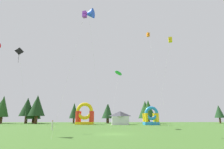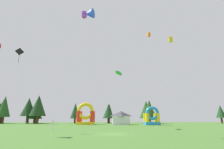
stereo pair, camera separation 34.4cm
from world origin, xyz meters
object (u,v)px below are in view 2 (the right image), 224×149
at_px(festival_tent, 121,118).
at_px(kite_yellow_box, 171,40).
at_px(kite_green_parafoil, 119,73).
at_px(kite_blue_delta, 89,14).
at_px(inflatable_yellow_castle, 152,118).
at_px(kite_purple_box, 84,15).
at_px(person_near_camera, 53,124).
at_px(inflatable_red_slide, 86,116).
at_px(kite_orange_box, 149,35).
at_px(kite_black_diamond, 20,53).

bearing_deg(festival_tent, kite_yellow_box, -62.00).
distance_m(kite_green_parafoil, kite_blue_delta, 14.13).
relative_size(inflatable_yellow_castle, festival_tent, 1.06).
bearing_deg(kite_yellow_box, kite_green_parafoil, 177.42).
distance_m(kite_purple_box, festival_tent, 37.33).
height_order(kite_green_parafoil, person_near_camera, kite_green_parafoil).
bearing_deg(kite_purple_box, person_near_camera, 125.92).
bearing_deg(inflatable_red_slide, kite_blue_delta, -83.24).
bearing_deg(kite_blue_delta, kite_purple_box, -90.14).
distance_m(kite_orange_box, person_near_camera, 37.18).
bearing_deg(kite_orange_box, kite_yellow_box, -77.53).
distance_m(kite_purple_box, inflatable_yellow_castle, 38.43).
xyz_separation_m(kite_blue_delta, person_near_camera, (-6.38, 2.33, -21.58)).
distance_m(kite_black_diamond, kite_blue_delta, 15.13).
bearing_deg(kite_purple_box, kite_green_parafoil, 64.53).
xyz_separation_m(person_near_camera, inflatable_red_slide, (3.07, 25.62, 1.55)).
relative_size(kite_yellow_box, festival_tent, 3.96).
relative_size(kite_blue_delta, person_near_camera, 13.29).
xyz_separation_m(kite_green_parafoil, inflatable_yellow_castle, (11.04, 16.74, -10.03)).
relative_size(kite_orange_box, person_near_camera, 15.29).
distance_m(kite_purple_box, person_near_camera, 20.49).
relative_size(kite_orange_box, inflatable_red_slide, 3.92).
height_order(kite_purple_box, inflatable_yellow_castle, kite_purple_box).
bearing_deg(festival_tent, inflatable_yellow_castle, -14.98).
xyz_separation_m(kite_orange_box, kite_yellow_box, (2.42, -10.95, -6.48)).
xyz_separation_m(kite_orange_box, festival_tent, (-8.10, 8.83, -24.47)).
bearing_deg(festival_tent, kite_black_diamond, -125.54).
height_order(kite_green_parafoil, kite_purple_box, kite_purple_box).
relative_size(kite_orange_box, kite_black_diamond, 1.92).
distance_m(kite_black_diamond, inflatable_yellow_castle, 40.54).
bearing_deg(person_near_camera, kite_green_parafoil, 43.60).
bearing_deg(kite_purple_box, festival_tent, 76.03).
bearing_deg(kite_blue_delta, person_near_camera, 159.94).
height_order(kite_black_diamond, person_near_camera, kite_black_diamond).
bearing_deg(kite_blue_delta, kite_orange_box, 46.89).
relative_size(kite_black_diamond, festival_tent, 2.71).
bearing_deg(inflatable_yellow_castle, person_near_camera, -138.12).
bearing_deg(kite_orange_box, kite_black_diamond, -145.68).
bearing_deg(kite_yellow_box, inflatable_yellow_castle, 94.04).
bearing_deg(kite_black_diamond, kite_green_parafoil, 25.70).
bearing_deg(inflatable_yellow_castle, kite_black_diamond, -138.94).
xyz_separation_m(kite_orange_box, inflatable_red_slide, (-19.49, 10.66, -23.94)).
height_order(kite_orange_box, kite_purple_box, kite_orange_box).
relative_size(kite_purple_box, inflatable_red_slide, 2.74).
distance_m(kite_purple_box, kite_yellow_box, 22.65).
distance_m(kite_yellow_box, person_near_camera, 31.65).
xyz_separation_m(kite_black_diamond, inflatable_red_slide, (8.62, 29.85, -10.92)).
relative_size(kite_purple_box, inflatable_yellow_castle, 3.43).
bearing_deg(kite_green_parafoil, kite_orange_box, 46.56).
height_order(kite_blue_delta, person_near_camera, kite_blue_delta).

